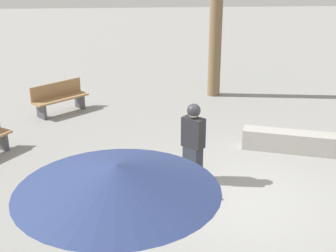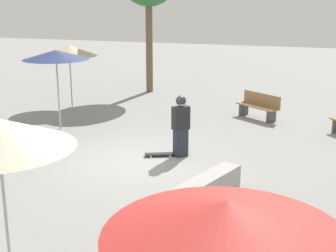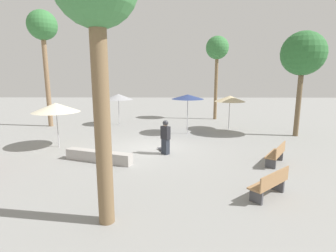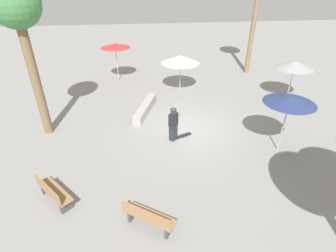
{
  "view_description": "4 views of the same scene",
  "coord_description": "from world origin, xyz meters",
  "px_view_note": "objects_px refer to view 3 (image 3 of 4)",
  "views": [
    {
      "loc": [
        1.86,
        7.47,
        4.34
      ],
      "look_at": [
        1.24,
        -1.08,
        1.07
      ],
      "focal_mm": 50.0,
      "sensor_mm": 36.0,
      "label": 1
    },
    {
      "loc": [
        -10.22,
        -4.17,
        3.98
      ],
      "look_at": [
        0.88,
        -0.45,
        0.75
      ],
      "focal_mm": 50.0,
      "sensor_mm": 36.0,
      "label": 2
    },
    {
      "loc": [
        1.01,
        -12.56,
        3.64
      ],
      "look_at": [
        0.88,
        -0.41,
        1.25
      ],
      "focal_mm": 28.0,
      "sensor_mm": 36.0,
      "label": 3
    },
    {
      "loc": [
        10.56,
        -2.24,
        6.54
      ],
      "look_at": [
        0.92,
        -1.08,
        0.81
      ],
      "focal_mm": 28.0,
      "sensor_mm": 36.0,
      "label": 4
    }
  ],
  "objects_px": {
    "palm_tree_center_left": "(217,50)",
    "skateboard": "(162,150)",
    "shade_umbrella_cream": "(56,107)",
    "bench_far": "(276,154)",
    "shade_umbrella_navy": "(188,97)",
    "skater_main": "(165,136)",
    "palm_tree_right": "(303,54)",
    "shade_umbrella_tan": "(230,99)",
    "bench_near": "(270,184)",
    "shade_umbrella_grey": "(118,97)",
    "palm_tree_center_right": "(43,30)",
    "concrete_ledge": "(99,156)"
  },
  "relations": [
    {
      "from": "skater_main",
      "to": "palm_tree_right",
      "type": "distance_m",
      "value": 9.52
    },
    {
      "from": "shade_umbrella_tan",
      "to": "palm_tree_right",
      "type": "relative_size",
      "value": 0.38
    },
    {
      "from": "shade_umbrella_grey",
      "to": "skateboard",
      "type": "bearing_deg",
      "value": -63.59
    },
    {
      "from": "bench_far",
      "to": "shade_umbrella_grey",
      "type": "bearing_deg",
      "value": 77.65
    },
    {
      "from": "bench_near",
      "to": "palm_tree_right",
      "type": "xyz_separation_m",
      "value": [
        4.58,
        8.15,
        4.35
      ]
    },
    {
      "from": "skater_main",
      "to": "palm_tree_right",
      "type": "xyz_separation_m",
      "value": [
        7.8,
        3.8,
        3.91
      ]
    },
    {
      "from": "shade_umbrella_cream",
      "to": "skater_main",
      "type": "bearing_deg",
      "value": -12.11
    },
    {
      "from": "bench_near",
      "to": "palm_tree_center_left",
      "type": "relative_size",
      "value": 0.23
    },
    {
      "from": "palm_tree_center_left",
      "to": "shade_umbrella_tan",
      "type": "bearing_deg",
      "value": -87.27
    },
    {
      "from": "skater_main",
      "to": "shade_umbrella_cream",
      "type": "distance_m",
      "value": 5.73
    },
    {
      "from": "bench_far",
      "to": "shade_umbrella_cream",
      "type": "xyz_separation_m",
      "value": [
        -10.08,
        2.53,
        1.61
      ]
    },
    {
      "from": "skater_main",
      "to": "palm_tree_center_left",
      "type": "xyz_separation_m",
      "value": [
        3.93,
        9.86,
        4.7
      ]
    },
    {
      "from": "skateboard",
      "to": "shade_umbrella_grey",
      "type": "bearing_deg",
      "value": 2.52
    },
    {
      "from": "shade_umbrella_cream",
      "to": "palm_tree_center_left",
      "type": "relative_size",
      "value": 0.35
    },
    {
      "from": "skater_main",
      "to": "bench_far",
      "type": "height_order",
      "value": "skater_main"
    },
    {
      "from": "skateboard",
      "to": "shade_umbrella_grey",
      "type": "relative_size",
      "value": 0.36
    },
    {
      "from": "bench_far",
      "to": "bench_near",
      "type": "bearing_deg",
      "value": -170.23
    },
    {
      "from": "shade_umbrella_tan",
      "to": "palm_tree_center_right",
      "type": "relative_size",
      "value": 0.29
    },
    {
      "from": "bench_near",
      "to": "shade_umbrella_grey",
      "type": "xyz_separation_m",
      "value": [
        -6.8,
        11.7,
        1.63
      ]
    },
    {
      "from": "concrete_ledge",
      "to": "bench_far",
      "type": "relative_size",
      "value": 1.92
    },
    {
      "from": "shade_umbrella_navy",
      "to": "shade_umbrella_tan",
      "type": "relative_size",
      "value": 1.07
    },
    {
      "from": "shade_umbrella_navy",
      "to": "shade_umbrella_grey",
      "type": "distance_m",
      "value": 5.74
    },
    {
      "from": "skater_main",
      "to": "palm_tree_center_right",
      "type": "distance_m",
      "value": 12.18
    },
    {
      "from": "skateboard",
      "to": "palm_tree_center_left",
      "type": "distance_m",
      "value": 11.61
    },
    {
      "from": "shade_umbrella_navy",
      "to": "palm_tree_center_left",
      "type": "bearing_deg",
      "value": 64.49
    },
    {
      "from": "concrete_ledge",
      "to": "shade_umbrella_tan",
      "type": "relative_size",
      "value": 1.32
    },
    {
      "from": "concrete_ledge",
      "to": "palm_tree_center_left",
      "type": "relative_size",
      "value": 0.45
    },
    {
      "from": "shade_umbrella_grey",
      "to": "palm_tree_center_left",
      "type": "relative_size",
      "value": 0.34
    },
    {
      "from": "concrete_ledge",
      "to": "shade_umbrella_navy",
      "type": "height_order",
      "value": "shade_umbrella_navy"
    },
    {
      "from": "palm_tree_center_right",
      "to": "skateboard",
      "type": "bearing_deg",
      "value": -37.04
    },
    {
      "from": "shade_umbrella_navy",
      "to": "shade_umbrella_cream",
      "type": "bearing_deg",
      "value": -155.11
    },
    {
      "from": "shade_umbrella_cream",
      "to": "palm_tree_right",
      "type": "distance_m",
      "value": 13.82
    },
    {
      "from": "skateboard",
      "to": "bench_near",
      "type": "height_order",
      "value": "bench_near"
    },
    {
      "from": "palm_tree_center_left",
      "to": "palm_tree_center_right",
      "type": "distance_m",
      "value": 12.77
    },
    {
      "from": "bench_far",
      "to": "shade_umbrella_grey",
      "type": "xyz_separation_m",
      "value": [
        -8.18,
        8.7,
        1.63
      ]
    },
    {
      "from": "shade_umbrella_cream",
      "to": "bench_far",
      "type": "bearing_deg",
      "value": -14.09
    },
    {
      "from": "skateboard",
      "to": "bench_near",
      "type": "relative_size",
      "value": 0.54
    },
    {
      "from": "bench_far",
      "to": "palm_tree_center_left",
      "type": "height_order",
      "value": "palm_tree_center_left"
    },
    {
      "from": "shade_umbrella_navy",
      "to": "shade_umbrella_cream",
      "type": "height_order",
      "value": "shade_umbrella_navy"
    },
    {
      "from": "skater_main",
      "to": "bench_near",
      "type": "relative_size",
      "value": 1.07
    },
    {
      "from": "shade_umbrella_grey",
      "to": "palm_tree_right",
      "type": "xyz_separation_m",
      "value": [
        11.38,
        -3.55,
        2.72
      ]
    },
    {
      "from": "palm_tree_center_left",
      "to": "skateboard",
      "type": "bearing_deg",
      "value": -113.66
    },
    {
      "from": "concrete_ledge",
      "to": "bench_near",
      "type": "height_order",
      "value": "bench_near"
    },
    {
      "from": "bench_far",
      "to": "palm_tree_center_right",
      "type": "height_order",
      "value": "palm_tree_center_right"
    },
    {
      "from": "shade_umbrella_navy",
      "to": "shade_umbrella_cream",
      "type": "relative_size",
      "value": 1.06
    },
    {
      "from": "skateboard",
      "to": "shade_umbrella_cream",
      "type": "xyz_separation_m",
      "value": [
        -5.31,
        0.68,
        1.97
      ]
    },
    {
      "from": "bench_near",
      "to": "shade_umbrella_cream",
      "type": "xyz_separation_m",
      "value": [
        -8.71,
        5.53,
        1.61
      ]
    },
    {
      "from": "shade_umbrella_cream",
      "to": "palm_tree_center_right",
      "type": "relative_size",
      "value": 0.29
    },
    {
      "from": "shade_umbrella_cream",
      "to": "palm_tree_right",
      "type": "relative_size",
      "value": 0.38
    },
    {
      "from": "palm_tree_center_left",
      "to": "palm_tree_right",
      "type": "bearing_deg",
      "value": -57.43
    }
  ]
}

